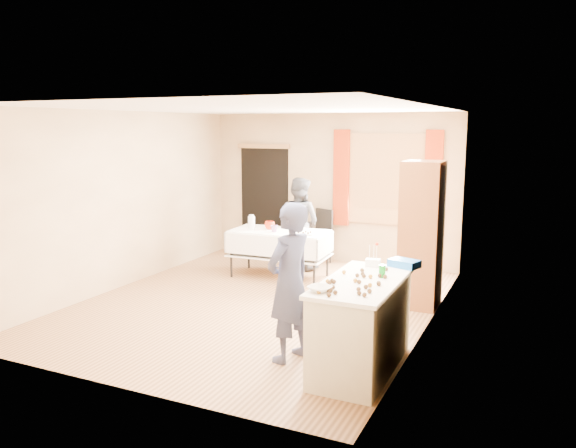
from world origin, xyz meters
The scene contains 29 objects.
floor centered at (0.00, 0.00, -0.01)m, with size 4.50×5.50×0.02m, color #9E7047.
ceiling centered at (0.00, 0.00, 2.61)m, with size 4.50×5.50×0.02m, color white.
wall_back centered at (0.00, 2.76, 1.30)m, with size 4.50×0.02×2.60m, color tan.
wall_front centered at (0.00, -2.76, 1.30)m, with size 4.50×0.02×2.60m, color tan.
wall_left centered at (-2.26, 0.00, 1.30)m, with size 0.02×5.50×2.60m, color tan.
wall_right centered at (2.26, 0.00, 1.30)m, with size 0.02×5.50×2.60m, color tan.
window_frame centered at (1.00, 2.72, 1.50)m, with size 1.32×0.06×1.52m, color olive.
window_pane centered at (1.00, 2.71, 1.50)m, with size 1.20×0.02×1.40m, color white.
curtain_left centered at (0.22, 2.67, 1.50)m, with size 0.28×0.06×1.65m, color maroon.
curtain_right centered at (1.78, 2.67, 1.50)m, with size 0.28×0.06×1.65m, color maroon.
doorway centered at (-1.30, 2.73, 1.00)m, with size 0.95×0.04×2.00m, color black.
door_lintel centered at (-1.30, 2.70, 2.02)m, with size 1.05×0.06×0.08m, color olive.
cabinet centered at (1.99, 0.84, 0.97)m, with size 0.50×0.60×1.94m, color brown.
counter centered at (1.89, -1.43, 0.45)m, with size 0.69×1.46×0.91m.
party_table centered at (-0.34, 1.37, 0.45)m, with size 1.59×0.87×0.75m.
chair centered at (-0.13, 2.49, 0.28)m, with size 0.51×0.51×0.94m.
girl centered at (1.15, -1.51, 0.82)m, with size 0.54×0.68×1.64m, color #262A48.
woman centered at (-0.29, 2.02, 0.77)m, with size 0.83×0.69×1.54m, color black.
soda_can centered at (2.03, -1.24, 0.97)m, with size 0.07×0.07×0.12m, color #11801A.
mixing_bowl centered at (1.66, -1.95, 0.93)m, with size 0.25×0.25×0.05m, color white.
foam_block centered at (1.83, -0.86, 0.95)m, with size 0.15×0.10×0.08m, color white.
blue_basket centered at (2.14, -0.75, 0.95)m, with size 0.30×0.20×0.08m, color blue.
pitcher centered at (-0.78, 1.25, 0.86)m, with size 0.11×0.11×0.22m, color silver.
cup_red centered at (-0.53, 1.41, 0.81)m, with size 0.20×0.20×0.13m, color red.
cup_rainbow centered at (-0.36, 1.22, 0.80)m, with size 0.13×0.13×0.11m, color red.
small_bowl centered at (-0.05, 1.51, 0.78)m, with size 0.19×0.19×0.05m, color white.
pastry_tray centered at (0.14, 1.25, 0.76)m, with size 0.28×0.20×0.02m, color white.
bottle centered at (-0.93, 1.52, 0.83)m, with size 0.09×0.09×0.15m, color white.
cake_balls centered at (1.87, -1.61, 0.93)m, with size 0.51×1.13×0.04m.
Camera 1 is at (3.43, -6.48, 2.37)m, focal length 35.00 mm.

